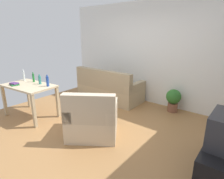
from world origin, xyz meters
name	(u,v)px	position (x,y,z in m)	size (l,w,h in m)	color
ground_plane	(93,130)	(0.00, 0.00, -0.01)	(5.20, 4.40, 0.02)	#9E7042
wall_rear	(148,54)	(0.00, 2.20, 1.35)	(5.20, 0.10, 2.70)	white
couch	(109,89)	(-0.89, 1.59, 0.31)	(1.90, 0.84, 0.92)	tan
tv_stand	(221,162)	(2.25, 0.13, 0.24)	(0.44, 1.10, 0.48)	black
desk	(29,90)	(-1.58, -0.42, 0.65)	(1.26, 0.81, 0.76)	#C6B28E
potted_plant	(173,99)	(0.92, 1.90, 0.33)	(0.36, 0.36, 0.57)	brown
armchair	(92,120)	(0.15, -0.16, 0.32)	(1.22, 1.20, 0.92)	beige
bottle_clear	(24,75)	(-2.05, -0.28, 0.89)	(0.05, 0.05, 0.29)	silver
bottle_green	(33,78)	(-1.74, -0.20, 0.86)	(0.05, 0.05, 0.23)	#1E722D
bottle_tall	(40,80)	(-1.44, -0.21, 0.86)	(0.06, 0.06, 0.23)	teal
bottle_blue	(47,81)	(-1.14, -0.21, 0.87)	(0.06, 0.06, 0.26)	#2347A3
book_stack	(14,84)	(-1.82, -0.62, 0.78)	(0.26, 0.20, 0.05)	#236B33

